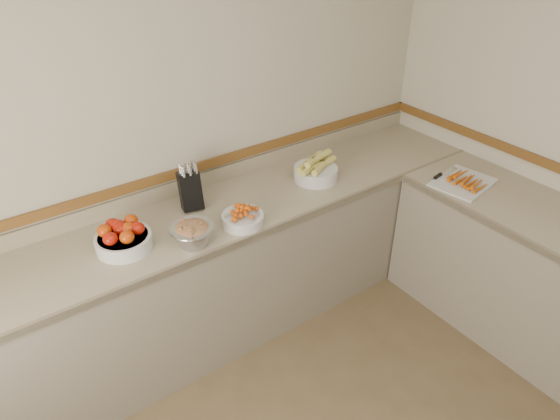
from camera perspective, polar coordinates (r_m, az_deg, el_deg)
back_wall at (r=2.99m, az=-12.97°, el=8.23°), size 4.00×0.00×4.00m
counter_back at (r=3.18m, az=-8.67°, el=-7.75°), size 4.00×0.65×1.08m
knife_block at (r=2.97m, az=-10.23°, el=2.33°), size 0.15×0.17×0.30m
tomato_bowl at (r=2.74m, az=-17.51°, el=-3.00°), size 0.30×0.30×0.15m
cherry_tomato_bowl at (r=2.81m, az=-4.29°, el=-0.86°), size 0.24×0.24×0.13m
corn_bowl at (r=3.26m, az=4.11°, el=4.55°), size 0.32×0.29×0.17m
rhubarb_bowl at (r=2.67m, az=-9.96°, el=-2.65°), size 0.24×0.24×0.14m
cutting_board at (r=3.43m, az=20.28°, el=3.07°), size 0.44×0.37×0.06m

